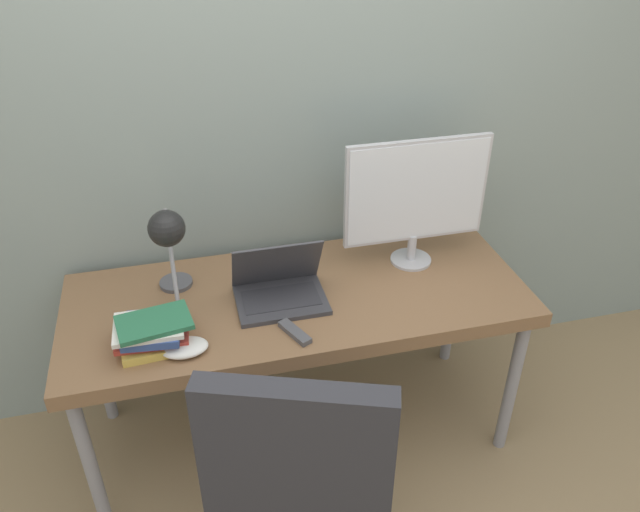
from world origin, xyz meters
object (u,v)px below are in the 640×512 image
(book_stack, at_px, (152,332))
(game_controller, at_px, (185,348))
(desk_lamp, at_px, (168,236))
(laptop, at_px, (280,288))
(monitor, at_px, (416,196))
(office_chair, at_px, (303,490))

(book_stack, xyz_separation_m, game_controller, (0.10, -0.06, -0.04))
(desk_lamp, height_order, game_controller, desk_lamp)
(laptop, bearing_deg, monitor, 12.74)
(book_stack, distance_m, game_controller, 0.12)
(monitor, relative_size, desk_lamp, 1.44)
(office_chair, height_order, book_stack, office_chair)
(desk_lamp, bearing_deg, laptop, -8.84)
(desk_lamp, distance_m, game_controller, 0.39)
(book_stack, relative_size, game_controller, 1.71)
(laptop, xyz_separation_m, game_controller, (-0.37, -0.22, -0.03))
(desk_lamp, bearing_deg, office_chair, -70.30)
(laptop, bearing_deg, office_chair, -96.34)
(monitor, xyz_separation_m, desk_lamp, (-0.95, -0.07, -0.00))
(monitor, distance_m, office_chair, 1.18)
(laptop, relative_size, office_chair, 0.30)
(laptop, xyz_separation_m, desk_lamp, (-0.38, 0.06, 0.25))
(office_chair, bearing_deg, laptop, 83.66)
(game_controller, bearing_deg, desk_lamp, 91.60)
(laptop, relative_size, book_stack, 1.24)
(monitor, height_order, desk_lamp, monitor)
(monitor, height_order, office_chair, monitor)
(monitor, distance_m, desk_lamp, 0.95)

